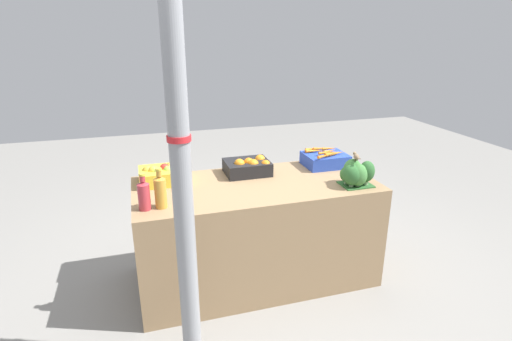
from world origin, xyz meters
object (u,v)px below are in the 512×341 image
apple_crate (164,173)px  juice_bottle_ruby (144,195)px  broccoli_pile (355,173)px  carrot_crate (325,159)px  orange_crate (248,166)px  support_pole (180,149)px  juice_bottle_amber (160,191)px  sparrow_bird (356,156)px

apple_crate → juice_bottle_ruby: size_ratio=1.42×
broccoli_pile → carrot_crate: bearing=90.8°
orange_crate → carrot_crate: size_ratio=1.00×
support_pole → apple_crate: support_pole is taller
broccoli_pile → juice_bottle_ruby: size_ratio=1.02×
carrot_crate → juice_bottle_amber: bearing=-161.4°
juice_bottle_amber → broccoli_pile: bearing=-0.8°
carrot_crate → sparrow_bird: bearing=-88.5°
support_pole → broccoli_pile: support_pole is taller
orange_crate → broccoli_pile: broccoli_pile is taller
juice_bottle_ruby → sparrow_bird: 1.47m
carrot_crate → juice_bottle_ruby: (-1.45, -0.45, 0.04)m
support_pole → juice_bottle_amber: bearing=101.1°
juice_bottle_ruby → juice_bottle_amber: (0.10, 0.00, 0.01)m
carrot_crate → broccoli_pile: 0.47m
carrot_crate → juice_bottle_amber: juice_bottle_amber is taller
juice_bottle_amber → sparrow_bird: bearing=0.0°
apple_crate → broccoli_pile: (1.30, -0.47, 0.03)m
support_pole → sparrow_bird: support_pole is taller
juice_bottle_ruby → support_pole: bearing=-67.6°
carrot_crate → juice_bottle_ruby: size_ratio=1.42×
juice_bottle_amber → orange_crate: bearing=32.8°
support_pole → juice_bottle_ruby: bearing=112.4°
apple_crate → carrot_crate: 1.30m
broccoli_pile → sparrow_bird: 0.12m
sparrow_bird → support_pole: bearing=122.7°
support_pole → carrot_crate: support_pole is taller
sparrow_bird → apple_crate: bearing=83.4°
support_pole → juice_bottle_amber: (-0.09, 0.47, -0.40)m
apple_crate → support_pole: bearing=-87.7°
broccoli_pile → orange_crate: bearing=145.1°
carrot_crate → broccoli_pile: broccoli_pile is taller
apple_crate → broccoli_pile: 1.39m
juice_bottle_ruby → sparrow_bird: bearing=0.0°
support_pole → broccoli_pile: size_ratio=10.63×
support_pole → carrot_crate: bearing=36.1°
apple_crate → juice_bottle_amber: juice_bottle_amber is taller
orange_crate → juice_bottle_amber: bearing=-147.2°
orange_crate → broccoli_pile: bearing=-34.9°
carrot_crate → orange_crate: bearing=-179.3°
support_pole → sparrow_bird: bearing=20.1°
orange_crate → juice_bottle_amber: 0.83m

